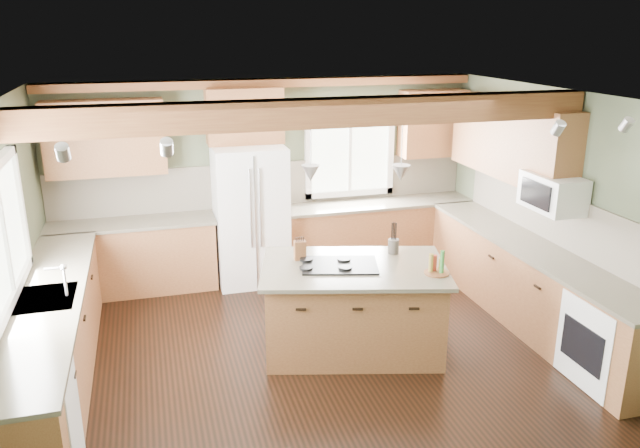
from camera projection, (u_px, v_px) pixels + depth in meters
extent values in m
plane|color=black|center=(317.00, 354.00, 6.44)|extent=(5.60, 5.60, 0.00)
plane|color=silver|center=(316.00, 99.00, 5.65)|extent=(5.60, 5.60, 0.00)
plane|color=#414A35|center=(267.00, 177.00, 8.34)|extent=(5.60, 0.00, 5.60)
plane|color=#414A35|center=(1.00, 263.00, 5.32)|extent=(0.00, 5.00, 5.00)
plane|color=#414A35|center=(565.00, 212.00, 6.77)|extent=(0.00, 5.00, 5.00)
cube|color=#5D2E1A|center=(316.00, 113.00, 5.71)|extent=(5.55, 0.26, 0.26)
cube|color=#5D2E1A|center=(266.00, 83.00, 7.87)|extent=(5.55, 0.20, 0.10)
cube|color=brown|center=(267.00, 184.00, 8.35)|extent=(5.58, 0.03, 0.58)
cube|color=brown|center=(560.00, 219.00, 6.84)|extent=(0.03, 3.70, 0.58)
cube|color=brown|center=(134.00, 258.00, 7.86)|extent=(2.02, 0.60, 0.88)
cube|color=#453E32|center=(130.00, 223.00, 7.72)|extent=(2.06, 0.64, 0.04)
cube|color=brown|center=(378.00, 235.00, 8.71)|extent=(2.62, 0.60, 0.88)
cube|color=#453E32|center=(379.00, 203.00, 8.57)|extent=(2.66, 0.64, 0.04)
cube|color=brown|center=(53.00, 346.00, 5.71)|extent=(0.60, 3.70, 0.88)
cube|color=#453E32|center=(46.00, 300.00, 5.57)|extent=(0.64, 3.74, 0.04)
cube|color=brown|center=(530.00, 286.00, 7.00)|extent=(0.60, 3.70, 0.88)
cube|color=#453E32|center=(534.00, 248.00, 6.86)|extent=(0.64, 3.74, 0.04)
cube|color=brown|center=(105.00, 138.00, 7.46)|extent=(1.40, 0.35, 0.90)
cube|color=brown|center=(245.00, 116.00, 7.84)|extent=(0.96, 0.35, 0.70)
cube|color=brown|center=(511.00, 140.00, 7.35)|extent=(0.35, 2.20, 0.90)
cube|color=brown|center=(433.00, 123.00, 8.57)|extent=(0.90, 0.35, 0.90)
cube|color=white|center=(0.00, 233.00, 5.30)|extent=(0.04, 1.60, 1.05)
cube|color=white|center=(349.00, 154.00, 8.54)|extent=(1.10, 0.04, 1.00)
cube|color=#262628|center=(46.00, 299.00, 5.57)|extent=(0.50, 0.65, 0.03)
cylinder|color=#B2B2B7|center=(65.00, 282.00, 5.57)|extent=(0.02, 0.02, 0.28)
cube|color=white|center=(32.00, 431.00, 4.52)|extent=(0.60, 0.60, 0.84)
cube|color=white|center=(610.00, 341.00, 5.80)|extent=(0.60, 0.72, 0.84)
cube|color=white|center=(553.00, 193.00, 6.59)|extent=(0.40, 0.70, 0.38)
cone|color=#B2B2B7|center=(311.00, 173.00, 5.99)|extent=(0.18, 0.18, 0.16)
cone|color=#B2B2B7|center=(401.00, 173.00, 6.00)|extent=(0.18, 0.18, 0.16)
cube|color=white|center=(251.00, 215.00, 8.03)|extent=(0.90, 0.74, 1.80)
cube|color=olive|center=(353.00, 309.00, 6.43)|extent=(1.95, 1.47, 0.88)
cube|color=#453E32|center=(354.00, 268.00, 6.29)|extent=(2.10, 1.62, 0.04)
cube|color=black|center=(340.00, 265.00, 6.28)|extent=(0.86, 0.68, 0.02)
cube|color=brown|center=(300.00, 250.00, 6.44)|extent=(0.12, 0.10, 0.20)
cylinder|color=#382F2D|center=(393.00, 246.00, 6.62)|extent=(0.14, 0.14, 0.15)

